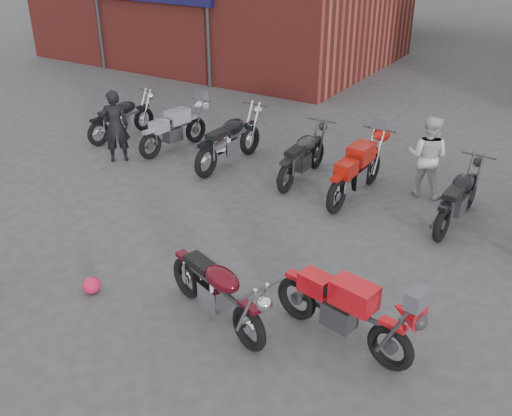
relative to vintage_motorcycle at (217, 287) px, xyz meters
The scene contains 13 objects.
ground 0.82m from the vintage_motorcycle, 117.09° to the right, with size 90.00×90.00×0.00m, color #373639.
brick_building 16.41m from the vintage_motorcycle, 124.57° to the left, with size 12.00×8.00×4.00m, color maroon.
vintage_motorcycle is the anchor object (origin of this frame).
sportbike 1.63m from the vintage_motorcycle, 17.39° to the left, with size 1.94×0.64×1.12m, color red, non-canonical shape.
helmet 2.01m from the vintage_motorcycle, 167.81° to the right, with size 0.26×0.26×0.24m, color red.
person_dark 6.16m from the vintage_motorcycle, 146.17° to the left, with size 0.57×0.38×1.57m, color black.
person_light 5.38m from the vintage_motorcycle, 78.41° to the left, with size 0.76×0.59×1.57m, color #B6B7B2.
row_bike_0 7.57m from the vintage_motorcycle, 142.92° to the left, with size 1.88×0.62×1.09m, color black, non-canonical shape.
row_bike_1 6.40m from the vintage_motorcycle, 134.17° to the left, with size 1.90×0.63×1.10m, color #9596A2, non-canonical shape.
row_bike_2 5.38m from the vintage_motorcycle, 122.60° to the left, with size 2.14×0.71×1.24m, color black, non-canonical shape.
row_bike_3 4.84m from the vintage_motorcycle, 104.69° to the left, with size 1.94×0.64×1.12m, color black, non-canonical shape.
row_bike_4 4.48m from the vintage_motorcycle, 89.82° to the left, with size 2.10×0.69×1.22m, color #A8160E, non-canonical shape.
row_bike_5 4.80m from the vintage_motorcycle, 66.47° to the left, with size 1.93×0.64×1.12m, color black, non-canonical shape.
Camera 1 is at (3.89, -4.31, 4.78)m, focal length 40.00 mm.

